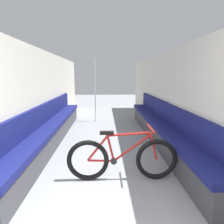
% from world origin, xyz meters
% --- Properties ---
extents(wall_left, '(0.10, 10.03, 2.11)m').
position_xyz_m(wall_left, '(-1.48, 3.41, 1.06)').
color(wall_left, beige).
rests_on(wall_left, ground).
extents(wall_right, '(0.10, 10.03, 2.11)m').
position_xyz_m(wall_right, '(1.48, 3.41, 1.06)').
color(wall_right, beige).
rests_on(wall_right, ground).
extents(bench_seat_row_left, '(0.41, 5.37, 0.92)m').
position_xyz_m(bench_seat_row_left, '(-1.25, 3.47, 0.32)').
color(bench_seat_row_left, '#3D3D42').
rests_on(bench_seat_row_left, ground).
extents(bench_seat_row_right, '(0.41, 5.37, 0.92)m').
position_xyz_m(bench_seat_row_right, '(1.25, 3.47, 0.32)').
color(bench_seat_row_right, '#3D3D42').
rests_on(bench_seat_row_right, ground).
extents(bicycle, '(1.64, 0.46, 0.80)m').
position_xyz_m(bicycle, '(0.22, 1.80, 0.33)').
color(bicycle, black).
rests_on(bicycle, ground).
extents(grab_pole_near, '(0.08, 0.08, 2.09)m').
position_xyz_m(grab_pole_near, '(-0.35, 5.66, 1.02)').
color(grab_pole_near, gray).
rests_on(grab_pole_near, ground).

